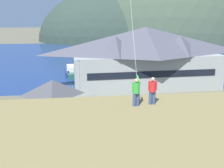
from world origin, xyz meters
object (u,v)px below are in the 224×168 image
parked_car_front_row_silver (106,132)px  parked_car_back_row_right (29,134)px  harbor_lodge (145,55)px  moored_boat_wharfside (71,71)px  moored_boat_outer_mooring (101,68)px  storage_shed_near_lot (53,99)px  moored_boat_inner_slip (72,73)px  parked_car_back_row_left (189,110)px  parked_car_front_row_red (220,125)px  parking_light_pole (79,81)px  person_kite_flyer (136,91)px  person_companion (152,90)px  wharf_dock (87,71)px

parked_car_front_row_silver → parked_car_back_row_right: same height
harbor_lodge → moored_boat_wharfside: bearing=140.0°
moored_boat_outer_mooring → parked_car_front_row_silver: (-1.97, -34.36, 0.34)m
storage_shed_near_lot → moored_boat_inner_slip: (1.46, 23.01, -1.89)m
moored_boat_inner_slip → parked_car_back_row_left: 29.22m
parked_car_front_row_red → moored_boat_wharfside: bearing=118.6°
parking_light_pole → person_kite_flyer: size_ratio=3.62×
person_kite_flyer → moored_boat_wharfside: bearing=98.2°
moored_boat_inner_slip → parking_light_pole: bearing=-85.0°
storage_shed_near_lot → person_companion: 18.22m
parked_car_front_row_red → person_companion: person_companion is taller
moored_boat_outer_mooring → person_companion: size_ratio=3.25×
moored_boat_inner_slip → parked_car_back_row_left: (15.40, -24.83, 0.34)m
parked_car_front_row_silver → parked_car_front_row_red: (12.53, 0.34, 0.00)m
moored_boat_inner_slip → storage_shed_near_lot: bearing=-93.6°
harbor_lodge → parked_car_front_row_red: size_ratio=6.41×
harbor_lodge → parked_car_front_row_silver: size_ratio=6.53×
storage_shed_near_lot → parked_car_front_row_red: (18.44, -6.48, -1.55)m
moored_boat_outer_mooring → person_kite_flyer: size_ratio=3.05×
parked_car_back_row_left → parked_car_back_row_right: (-18.63, -4.40, 0.00)m
harbor_lodge → parked_car_back_row_right: (-16.77, -19.90, -4.63)m
parked_car_back_row_left → person_companion: size_ratio=2.45×
wharf_dock → parked_car_front_row_silver: bearing=-87.9°
moored_boat_outer_mooring → parked_car_back_row_left: 30.70m
wharf_dock → moored_boat_outer_mooring: (3.21, 1.38, 0.37)m
storage_shed_near_lot → wharf_dock: bearing=79.9°
parked_car_back_row_right → person_companion: bearing=-43.2°
harbor_lodge → parked_car_front_row_silver: harbor_lodge is taller
parked_car_front_row_red → parked_car_back_row_right: size_ratio=0.99×
moored_boat_outer_mooring → parked_car_front_row_silver: bearing=-93.3°
parked_car_back_row_right → moored_boat_wharfside: bearing=84.9°
harbor_lodge → parked_car_front_row_silver: (-9.09, -20.50, -4.63)m
harbor_lodge → person_kite_flyer: bearing=-105.3°
parked_car_front_row_silver → wharf_dock: bearing=92.1°
parked_car_front_row_silver → parking_light_pole: bearing=105.4°
parked_car_back_row_left → parked_car_front_row_red: bearing=-71.3°
storage_shed_near_lot → parked_car_front_row_silver: 9.16m
moored_boat_outer_mooring → moored_boat_inner_slip: bearing=-144.8°
wharf_dock → moored_boat_inner_slip: (-3.22, -3.15, 0.37)m
parked_car_back_row_left → moored_boat_inner_slip: bearing=121.8°
wharf_dock → person_kite_flyer: person_kite_flyer is taller
parked_car_back_row_left → person_companion: (-8.83, -13.61, 6.97)m
harbor_lodge → moored_boat_inner_slip: size_ratio=4.86×
moored_boat_outer_mooring → parked_car_front_row_red: moored_boat_outer_mooring is taller
parking_light_pole → parked_car_back_row_left: bearing=-19.2°
moored_boat_outer_mooring → storage_shed_near_lot: bearing=-106.0°
moored_boat_inner_slip → moored_boat_wharfside: bearing=99.6°
moored_boat_inner_slip → wharf_dock: bearing=44.4°
moored_boat_wharfside → parked_car_back_row_right: size_ratio=1.88×
storage_shed_near_lot → moored_boat_inner_slip: bearing=86.4°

